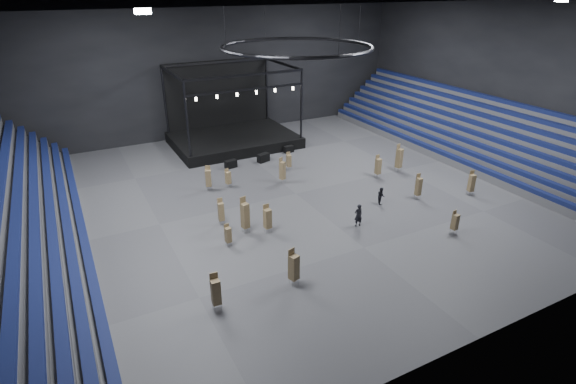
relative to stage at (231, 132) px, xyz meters
name	(u,v)px	position (x,y,z in m)	size (l,w,h in m)	color
floor	(296,194)	(0.00, -16.24, -1.45)	(50.00, 50.00, 0.00)	#474749
wall_back	(214,61)	(0.00, 4.76, 7.55)	(50.00, 0.20, 18.00)	black
wall_front	(514,190)	(0.00, -37.24, 7.55)	(50.00, 0.20, 18.00)	black
wall_right	(501,72)	(25.00, -16.24, 7.55)	(0.20, 42.00, 18.00)	black
bleachers_left	(5,237)	(-22.94, -16.24, 0.28)	(7.20, 40.00, 6.40)	#505053
bleachers_right	(475,139)	(22.94, -16.24, 0.28)	(7.20, 40.00, 6.40)	#505053
stage	(231,132)	(0.00, 0.00, 0.00)	(14.00, 10.00, 9.20)	black
truss_ring	(297,47)	(0.00, -16.24, 11.55)	(12.30, 12.30, 5.15)	black
flight_case_left	(231,164)	(-2.98, -7.44, -1.04)	(1.24, 0.62, 0.83)	black
flight_case_mid	(263,158)	(0.79, -7.42, -1.00)	(1.35, 0.67, 0.90)	black
flight_case_right	(289,149)	(4.59, -6.08, -1.07)	(1.13, 0.56, 0.75)	black
chair_stack_0	(228,234)	(-8.71, -21.85, -0.50)	(0.46, 0.46, 1.78)	silver
chair_stack_1	(228,177)	(-4.96, -11.95, -0.46)	(0.53, 0.53, 1.84)	silver
chair_stack_2	(267,218)	(-5.31, -21.43, -0.19)	(0.55, 0.55, 2.38)	silver
chair_stack_3	(245,215)	(-6.83, -20.61, 0.07)	(0.62, 0.62, 3.00)	silver
chair_stack_4	(208,178)	(-6.81, -11.74, -0.20)	(0.66, 0.66, 2.38)	silver
chair_stack_5	(282,170)	(0.06, -13.40, -0.14)	(0.61, 0.61, 2.57)	silver
chair_stack_6	(289,160)	(2.15, -10.75, -0.43)	(0.49, 0.49, 1.90)	silver
chair_stack_7	(399,158)	(11.88, -16.38, 0.05)	(0.68, 0.68, 2.93)	silver
chair_stack_8	(455,221)	(7.41, -28.22, -0.42)	(0.49, 0.49, 1.93)	silver
chair_stack_9	(294,267)	(-6.68, -28.22, -0.09)	(0.68, 0.68, 2.61)	silver
chair_stack_10	(418,186)	(9.19, -22.21, -0.22)	(0.47, 0.47, 2.40)	silver
chair_stack_11	(378,166)	(9.03, -16.65, -0.22)	(0.52, 0.52, 2.35)	silver
chair_stack_12	(221,211)	(-8.03, -18.52, -0.27)	(0.49, 0.49, 2.27)	silver
chair_stack_13	(216,291)	(-11.86, -28.22, -0.15)	(0.55, 0.55, 2.48)	silver
chair_stack_14	(472,183)	(14.00, -23.84, -0.22)	(0.55, 0.55, 2.38)	silver
man_center	(358,215)	(1.51, -23.83, -0.49)	(0.70, 0.46, 1.92)	black
crew_member	(381,196)	(5.64, -21.48, -0.68)	(0.74, 0.58, 1.53)	black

